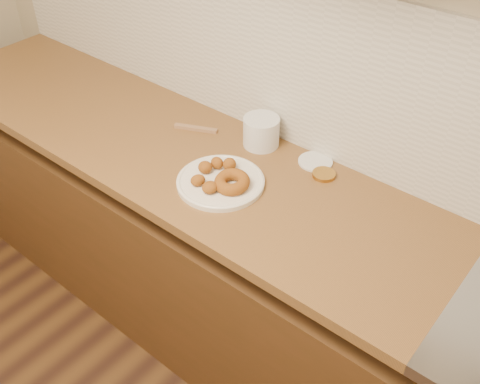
% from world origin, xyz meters
% --- Properties ---
extents(wall_back, '(4.00, 0.02, 2.70)m').
position_xyz_m(wall_back, '(0.00, 2.00, 1.35)').
color(wall_back, tan).
rests_on(wall_back, ground).
extents(base_cabinet, '(3.60, 0.60, 0.77)m').
position_xyz_m(base_cabinet, '(0.00, 1.69, 0.39)').
color(base_cabinet, '#4E2D16').
rests_on(base_cabinet, floor).
extents(butcher_block, '(2.30, 0.62, 0.04)m').
position_xyz_m(butcher_block, '(-0.65, 1.69, 0.88)').
color(butcher_block, brown).
rests_on(butcher_block, base_cabinet).
extents(backsplash, '(3.60, 0.02, 0.60)m').
position_xyz_m(backsplash, '(0.00, 1.99, 1.20)').
color(backsplash, beige).
rests_on(backsplash, wall_back).
extents(donut_plate, '(0.29, 0.29, 0.02)m').
position_xyz_m(donut_plate, '(-0.30, 1.63, 0.91)').
color(donut_plate, white).
rests_on(donut_plate, butcher_block).
extents(ring_donut, '(0.13, 0.13, 0.05)m').
position_xyz_m(ring_donut, '(-0.24, 1.62, 0.94)').
color(ring_donut, '#9D5B13').
rests_on(ring_donut, donut_plate).
extents(fried_dough_chunks, '(0.15, 0.19, 0.05)m').
position_xyz_m(fried_dough_chunks, '(-0.33, 1.62, 0.94)').
color(fried_dough_chunks, '#9D5B13').
rests_on(fried_dough_chunks, donut_plate).
extents(plastic_tub, '(0.15, 0.15, 0.11)m').
position_xyz_m(plastic_tub, '(-0.34, 1.90, 0.95)').
color(plastic_tub, silver).
rests_on(plastic_tub, butcher_block).
extents(tub_lid, '(0.13, 0.13, 0.01)m').
position_xyz_m(tub_lid, '(-0.12, 1.93, 0.90)').
color(tub_lid, silver).
rests_on(tub_lid, butcher_block).
extents(brass_jar_lid, '(0.08, 0.08, 0.01)m').
position_xyz_m(brass_jar_lid, '(-0.05, 1.88, 0.91)').
color(brass_jar_lid, '#B07D31').
rests_on(brass_jar_lid, butcher_block).
extents(wooden_utensil, '(0.16, 0.09, 0.01)m').
position_xyz_m(wooden_utensil, '(-0.59, 1.82, 0.91)').
color(wooden_utensil, '#916A47').
rests_on(wooden_utensil, butcher_block).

